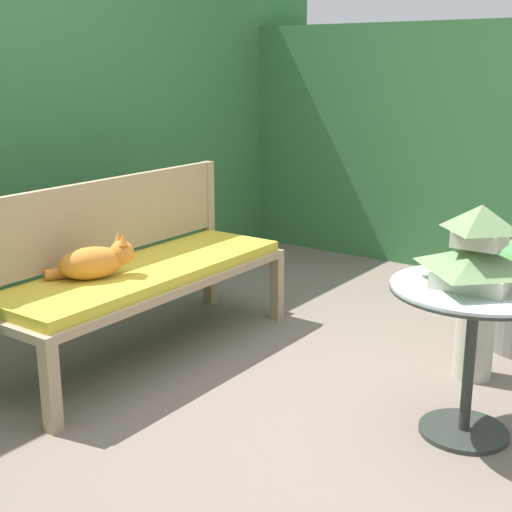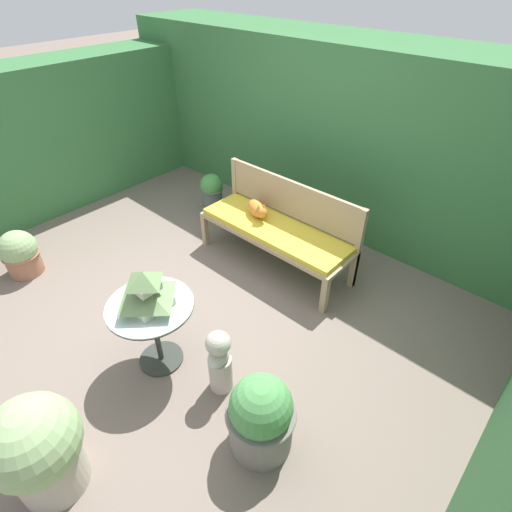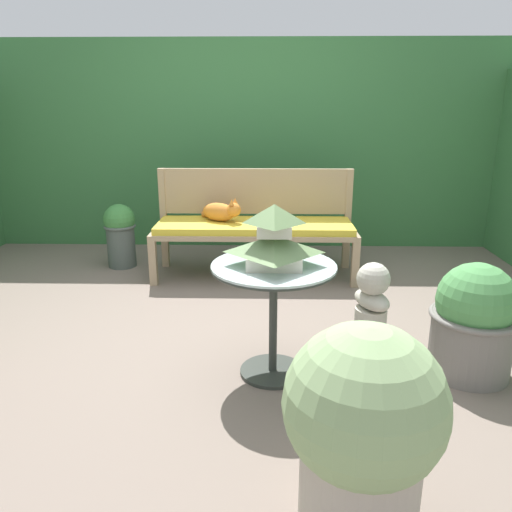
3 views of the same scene
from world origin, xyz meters
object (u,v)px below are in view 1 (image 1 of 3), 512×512
(garden_bench, at_px, (146,278))
(cat, at_px, (96,261))
(patio_table, at_px, (473,319))
(garden_bust, at_px, (476,316))
(pagoda_birdhouse, at_px, (479,252))

(garden_bench, height_order, cat, cat)
(garden_bench, relative_size, cat, 4.68)
(patio_table, bearing_deg, cat, 104.35)
(garden_bust, bearing_deg, pagoda_birdhouse, -97.81)
(pagoda_birdhouse, bearing_deg, garden_bust, 16.28)
(cat, relative_size, garden_bust, 0.61)
(cat, relative_size, patio_table, 0.55)
(cat, bearing_deg, garden_bench, 18.58)
(pagoda_birdhouse, height_order, garden_bust, pagoda_birdhouse)
(cat, distance_m, patio_table, 1.71)
(patio_table, height_order, pagoda_birdhouse, pagoda_birdhouse)
(cat, bearing_deg, patio_table, -48.30)
(patio_table, xyz_separation_m, pagoda_birdhouse, (0.00, -0.00, 0.27))
(cat, height_order, pagoda_birdhouse, pagoda_birdhouse)
(cat, relative_size, pagoda_birdhouse, 0.96)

